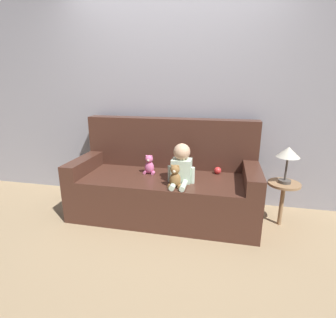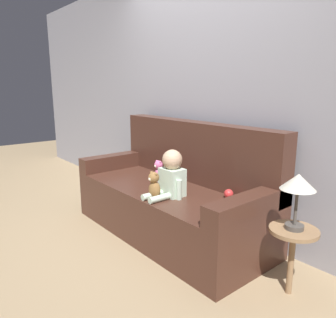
{
  "view_description": "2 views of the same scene",
  "coord_description": "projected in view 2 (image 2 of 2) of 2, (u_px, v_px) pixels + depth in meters",
  "views": [
    {
      "loc": [
        0.61,
        -2.59,
        1.42
      ],
      "look_at": [
        0.06,
        -0.1,
        0.68
      ],
      "focal_mm": 28.0,
      "sensor_mm": 36.0,
      "label": 1
    },
    {
      "loc": [
        2.21,
        -1.83,
        1.36
      ],
      "look_at": [
        0.03,
        -0.03,
        0.73
      ],
      "focal_mm": 35.0,
      "sensor_mm": 36.0,
      "label": 2
    }
  ],
  "objects": [
    {
      "name": "ground_plane",
      "position": [
        168.0,
        233.0,
        3.1
      ],
      "size": [
        12.0,
        12.0,
        0.0
      ],
      "primitive_type": "plane",
      "color": "#9E8460"
    },
    {
      "name": "wall_back",
      "position": [
        209.0,
        92.0,
        3.13
      ],
      "size": [
        8.0,
        0.05,
        2.6
      ],
      "color": "#93939E",
      "rests_on": "ground_plane"
    },
    {
      "name": "couch",
      "position": [
        174.0,
        197.0,
        3.07
      ],
      "size": [
        1.97,
        0.84,
        1.03
      ],
      "color": "#47281E",
      "rests_on": "ground_plane"
    },
    {
      "name": "person_baby",
      "position": [
        171.0,
        176.0,
        2.71
      ],
      "size": [
        0.27,
        0.35,
        0.39
      ],
      "color": "silver",
      "rests_on": "couch"
    },
    {
      "name": "teddy_bear_brown",
      "position": [
        154.0,
        186.0,
        2.66
      ],
      "size": [
        0.13,
        0.1,
        0.23
      ],
      "color": "olive",
      "rests_on": "couch"
    },
    {
      "name": "plush_toy_side",
      "position": [
        159.0,
        172.0,
        3.12
      ],
      "size": [
        0.12,
        0.1,
        0.21
      ],
      "color": "#DB6699",
      "rests_on": "couch"
    },
    {
      "name": "toy_ball",
      "position": [
        229.0,
        194.0,
        2.68
      ],
      "size": [
        0.08,
        0.08,
        0.08
      ],
      "color": "red",
      "rests_on": "couch"
    },
    {
      "name": "side_table",
      "position": [
        296.0,
        205.0,
        2.07
      ],
      "size": [
        0.31,
        0.31,
        0.83
      ],
      "color": "#93704C",
      "rests_on": "ground_plane"
    }
  ]
}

